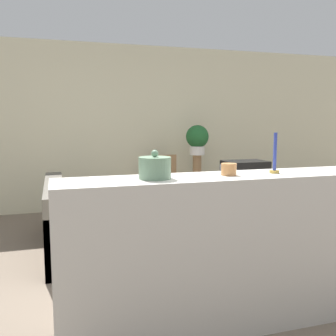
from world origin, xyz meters
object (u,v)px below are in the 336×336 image
at_px(television, 244,178).
at_px(decorative_bowl, 155,168).
at_px(wooden_chair, 166,183).
at_px(couch, 83,223).
at_px(potted_plant, 197,138).

relative_size(television, decorative_bowl, 2.79).
distance_m(wooden_chair, decorative_bowl, 3.50).
bearing_deg(wooden_chair, decorative_bowl, -107.91).
distance_m(couch, potted_plant, 2.48).
xyz_separation_m(potted_plant, decorative_bowl, (-1.58, -3.29, -0.02)).
height_order(potted_plant, decorative_bowl, potted_plant).
distance_m(potted_plant, decorative_bowl, 3.65).
bearing_deg(television, potted_plant, 105.31).
bearing_deg(potted_plant, couch, -145.66).
xyz_separation_m(couch, potted_plant, (1.91, 1.31, 0.90)).
bearing_deg(potted_plant, television, -74.69).
height_order(couch, television, television).
relative_size(television, wooden_chair, 0.64).
xyz_separation_m(television, wooden_chair, (-0.81, 1.04, -0.19)).
bearing_deg(decorative_bowl, potted_plant, 64.32).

